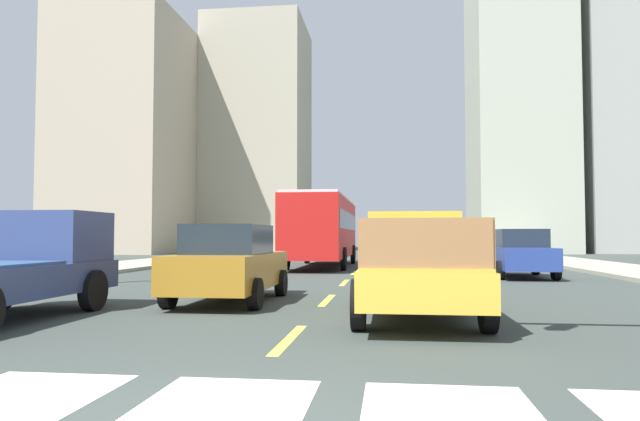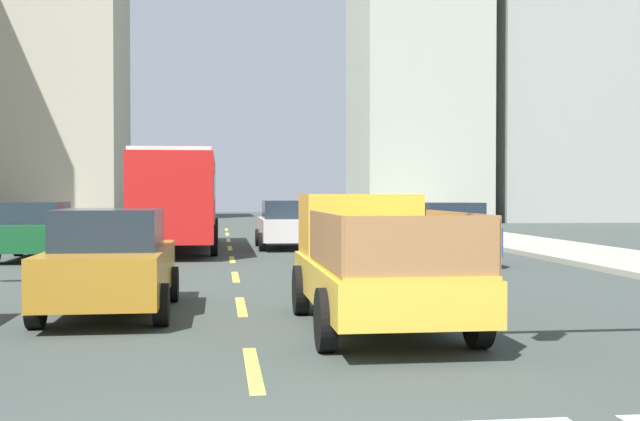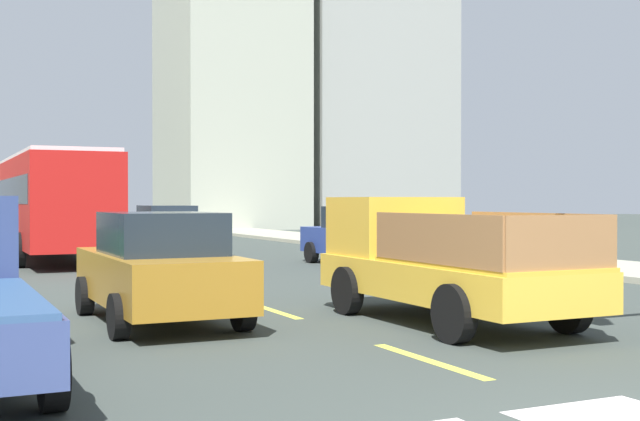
% 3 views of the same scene
% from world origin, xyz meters
% --- Properties ---
extents(sidewalk_left, '(3.81, 110.00, 0.15)m').
position_xyz_m(sidewalk_left, '(-11.06, 18.00, 0.07)').
color(sidewalk_left, '#A19E87').
rests_on(sidewalk_left, ground).
extents(lane_dash_0, '(0.16, 2.40, 0.01)m').
position_xyz_m(lane_dash_0, '(0.00, 4.00, 0.00)').
color(lane_dash_0, '#D1D444').
rests_on(lane_dash_0, ground).
extents(lane_dash_1, '(0.16, 2.40, 0.01)m').
position_xyz_m(lane_dash_1, '(0.00, 9.00, 0.00)').
color(lane_dash_1, '#D1D444').
rests_on(lane_dash_1, ground).
extents(lane_dash_2, '(0.16, 2.40, 0.01)m').
position_xyz_m(lane_dash_2, '(0.00, 14.00, 0.00)').
color(lane_dash_2, '#D1D444').
rests_on(lane_dash_2, ground).
extents(lane_dash_3, '(0.16, 2.40, 0.01)m').
position_xyz_m(lane_dash_3, '(0.00, 19.00, 0.00)').
color(lane_dash_3, '#D1D444').
rests_on(lane_dash_3, ground).
extents(lane_dash_4, '(0.16, 2.40, 0.01)m').
position_xyz_m(lane_dash_4, '(0.00, 24.00, 0.00)').
color(lane_dash_4, '#D1D444').
rests_on(lane_dash_4, ground).
extents(lane_dash_5, '(0.16, 2.40, 0.01)m').
position_xyz_m(lane_dash_5, '(0.00, 29.00, 0.00)').
color(lane_dash_5, '#D1D444').
rests_on(lane_dash_5, ground).
extents(lane_dash_6, '(0.16, 2.40, 0.01)m').
position_xyz_m(lane_dash_6, '(0.00, 34.00, 0.00)').
color(lane_dash_6, '#D1D444').
rests_on(lane_dash_6, ground).
extents(lane_dash_7, '(0.16, 2.40, 0.01)m').
position_xyz_m(lane_dash_7, '(0.00, 39.00, 0.00)').
color(lane_dash_7, '#D1D444').
rests_on(lane_dash_7, ground).
extents(pickup_stakebed, '(2.18, 5.20, 1.96)m').
position_xyz_m(pickup_stakebed, '(1.92, 6.86, 0.94)').
color(pickup_stakebed, gold).
rests_on(pickup_stakebed, ground).
extents(pickup_dark, '(2.18, 5.20, 1.96)m').
position_xyz_m(pickup_dark, '(-5.34, 5.50, 0.92)').
color(pickup_dark, navy).
rests_on(pickup_dark, ground).
extents(city_bus, '(2.72, 10.80, 3.32)m').
position_xyz_m(city_bus, '(-1.79, 23.37, 1.95)').
color(city_bus, red).
rests_on(city_bus, ground).
extents(sedan_mid, '(2.02, 4.40, 1.72)m').
position_xyz_m(sedan_mid, '(-2.13, 8.39, 0.86)').
color(sedan_mid, '#A3701F').
rests_on(sedan_mid, ground).
extents(sedan_near_right, '(2.02, 4.40, 1.72)m').
position_xyz_m(sedan_near_right, '(-5.77, 19.82, 0.86)').
color(sedan_near_right, '#154E25').
rests_on(sedan_near_right, ground).
extents(sedan_near_left, '(2.02, 4.40, 1.72)m').
position_xyz_m(sedan_near_left, '(1.97, 23.64, 0.86)').
color(sedan_near_left, silver).
rests_on(sedan_near_left, ground).
extents(sedan_far, '(2.02, 4.40, 1.72)m').
position_xyz_m(sedan_far, '(6.02, 17.14, 0.86)').
color(sedan_far, navy).
rests_on(sedan_far, ground).
extents(block_mid_left, '(9.92, 10.15, 23.82)m').
position_xyz_m(block_mid_left, '(-12.26, 54.47, 11.91)').
color(block_mid_left, '#A59E88').
rests_on(block_mid_left, ground).
extents(block_mid_right, '(10.08, 11.98, 21.33)m').
position_xyz_m(block_mid_right, '(-22.28, 45.08, 10.66)').
color(block_mid_right, tan).
rests_on(block_mid_right, ground).
extents(block_low_left, '(8.20, 9.52, 29.43)m').
position_xyz_m(block_low_left, '(13.08, 49.28, 14.71)').
color(block_low_left, '#AAAF9B').
rests_on(block_low_left, ground).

